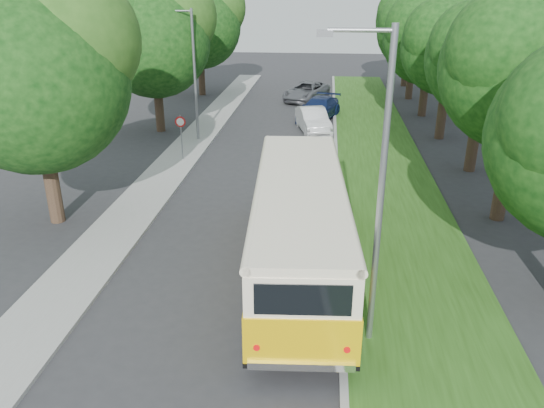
# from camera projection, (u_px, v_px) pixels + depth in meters

# --- Properties ---
(ground) EXTENTS (120.00, 120.00, 0.00)m
(ground) POSITION_uv_depth(u_px,v_px,m) (226.00, 283.00, 16.73)
(ground) COLOR #2D2D30
(ground) RESTS_ON ground
(curb) EXTENTS (0.20, 70.00, 0.15)m
(curb) POSITION_uv_depth(u_px,v_px,m) (338.00, 221.00, 20.96)
(curb) COLOR gray
(curb) RESTS_ON ground
(grass_verge) EXTENTS (4.50, 70.00, 0.13)m
(grass_verge) POSITION_uv_depth(u_px,v_px,m) (398.00, 223.00, 20.75)
(grass_verge) COLOR #244813
(grass_verge) RESTS_ON ground
(sidewalk) EXTENTS (2.20, 70.00, 0.12)m
(sidewalk) POSITION_uv_depth(u_px,v_px,m) (132.00, 212.00, 21.75)
(sidewalk) COLOR gray
(sidewalk) RESTS_ON ground
(treeline) EXTENTS (24.27, 41.91, 9.46)m
(treeline) POSITION_uv_depth(u_px,v_px,m) (332.00, 36.00, 30.67)
(treeline) COLOR #332319
(treeline) RESTS_ON ground
(lamppost_near) EXTENTS (1.71, 0.16, 8.00)m
(lamppost_near) POSITION_uv_depth(u_px,v_px,m) (378.00, 187.00, 12.36)
(lamppost_near) COLOR gray
(lamppost_near) RESTS_ON ground
(lamppost_far) EXTENTS (1.71, 0.16, 7.50)m
(lamppost_far) POSITION_uv_depth(u_px,v_px,m) (193.00, 71.00, 30.27)
(lamppost_far) COLOR gray
(lamppost_far) RESTS_ON ground
(warning_sign) EXTENTS (0.56, 0.10, 2.50)m
(warning_sign) POSITION_uv_depth(u_px,v_px,m) (181.00, 130.00, 27.49)
(warning_sign) COLOR gray
(warning_sign) RESTS_ON ground
(vintage_bus) EXTENTS (3.47, 10.98, 3.22)m
(vintage_bus) POSITION_uv_depth(u_px,v_px,m) (300.00, 228.00, 16.71)
(vintage_bus) COLOR #EBB607
(vintage_bus) RESTS_ON ground
(car_silver) EXTENTS (1.98, 3.78, 1.23)m
(car_silver) POSITION_uv_depth(u_px,v_px,m) (315.00, 149.00, 28.06)
(car_silver) COLOR #A8A8AC
(car_silver) RESTS_ON ground
(car_white) EXTENTS (2.59, 4.75, 1.49)m
(car_white) POSITION_uv_depth(u_px,v_px,m) (313.00, 120.00, 33.55)
(car_white) COLOR silver
(car_white) RESTS_ON ground
(car_blue) EXTENTS (3.39, 5.43, 1.47)m
(car_blue) POSITION_uv_depth(u_px,v_px,m) (319.00, 109.00, 36.58)
(car_blue) COLOR #122151
(car_blue) RESTS_ON ground
(car_grey) EXTENTS (4.10, 5.74, 1.45)m
(car_grey) POSITION_uv_depth(u_px,v_px,m) (306.00, 91.00, 42.49)
(car_grey) COLOR slate
(car_grey) RESTS_ON ground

